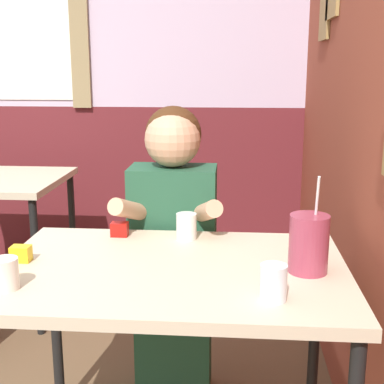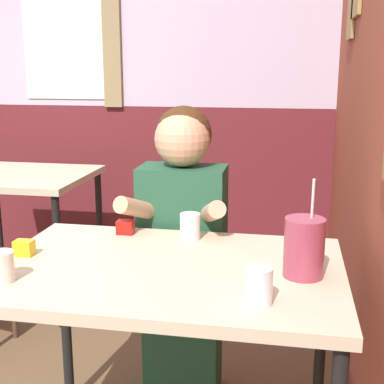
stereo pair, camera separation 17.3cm
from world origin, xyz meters
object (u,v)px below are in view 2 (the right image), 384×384
person_seated (183,246)px  cocktail_pitcher (304,247)px  main_table (168,287)px  background_table (21,189)px

person_seated → cocktail_pitcher: person_seated is taller
main_table → background_table: 1.71m
main_table → background_table: bearing=132.6°
main_table → person_seated: (-0.05, 0.50, -0.04)m
main_table → cocktail_pitcher: (0.41, -0.01, 0.16)m
person_seated → background_table: bearing=145.6°
main_table → cocktail_pitcher: size_ratio=3.65×
background_table → cocktail_pitcher: size_ratio=2.64×
background_table → cocktail_pitcher: (1.56, -1.27, 0.18)m
cocktail_pitcher → background_table: bearing=141.0°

